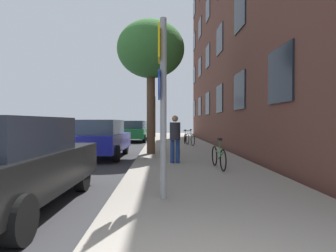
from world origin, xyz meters
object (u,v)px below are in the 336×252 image
object	(u,v)px
bicycle_1	(190,139)
car_2	(134,131)
bicycle_2	(185,138)
pedestrian_0	(175,136)
car_0	(9,163)
car_3	(140,129)
tree_near	(151,51)
traffic_light	(154,109)
sign_post	(162,95)
car_1	(102,138)
bicycle_0	(219,157)

from	to	relation	value
bicycle_1	car_2	size ratio (longest dim) A/B	0.42
bicycle_2	pedestrian_0	xyz separation A→B (m)	(-1.14, -8.93, 0.59)
bicycle_2	car_0	xyz separation A→B (m)	(-4.21, -13.77, 0.37)
car_2	car_3	bearing A→B (deg)	91.24
tree_near	car_0	xyz separation A→B (m)	(-2.12, -7.76, -3.90)
car_2	traffic_light	bearing A→B (deg)	73.92
sign_post	bicycle_1	size ratio (longest dim) A/B	1.93
pedestrian_0	car_1	bearing A→B (deg)	142.17
traffic_light	tree_near	xyz separation A→B (m)	(0.23, -13.90, 1.99)
bicycle_2	sign_post	bearing A→B (deg)	-96.86
sign_post	bicycle_2	world-z (taller)	sign_post
tree_near	car_3	bearing A→B (deg)	96.12
car_1	car_3	bearing A→B (deg)	89.09
car_1	sign_post	bearing A→B (deg)	-69.55
bicycle_1	tree_near	bearing A→B (deg)	-116.40
bicycle_0	pedestrian_0	distance (m)	1.83
sign_post	car_0	distance (m)	2.89
sign_post	car_3	distance (m)	24.14
car_0	car_3	size ratio (longest dim) A/B	0.97
tree_near	car_1	xyz separation A→B (m)	(-2.06, -0.58, -3.90)
bicycle_0	car_2	xyz separation A→B (m)	(-3.84, 13.15, 0.36)
bicycle_0	car_3	bearing A→B (deg)	100.93
bicycle_1	car_0	xyz separation A→B (m)	(-4.36, -12.27, 0.34)
pedestrian_0	car_2	bearing A→B (deg)	102.07
bicycle_2	car_0	world-z (taller)	car_0
car_0	traffic_light	bearing A→B (deg)	84.99
car_2	bicycle_2	bearing A→B (deg)	-39.48
car_2	car_3	size ratio (longest dim) A/B	0.94
bicycle_0	car_1	xyz separation A→B (m)	(-4.27, 3.50, 0.36)
traffic_light	bicycle_1	xyz separation A→B (m)	(2.47, -9.39, -2.25)
traffic_light	car_0	bearing A→B (deg)	-95.01
tree_near	car_3	xyz separation A→B (m)	(-1.78, 16.63, -3.90)
tree_near	bicycle_0	world-z (taller)	tree_near
bicycle_2	pedestrian_0	world-z (taller)	pedestrian_0
pedestrian_0	car_0	xyz separation A→B (m)	(-3.07, -4.85, -0.22)
sign_post	bicycle_0	xyz separation A→B (m)	(1.74, 3.29, -1.56)
pedestrian_0	traffic_light	bearing A→B (deg)	93.98
car_0	pedestrian_0	bearing A→B (deg)	57.67
traffic_light	tree_near	size ratio (longest dim) A/B	0.65
traffic_light	sign_post	bearing A→B (deg)	-88.11
pedestrian_0	bicycle_0	bearing A→B (deg)	-42.52
traffic_light	car_1	bearing A→B (deg)	-97.19
tree_near	car_2	distance (m)	10.00
traffic_light	car_0	world-z (taller)	traffic_light
traffic_light	car_2	size ratio (longest dim) A/B	0.93
car_0	bicycle_1	bearing A→B (deg)	70.42
sign_post	traffic_light	size ratio (longest dim) A/B	0.87
bicycle_2	car_2	world-z (taller)	car_2
tree_near	bicycle_0	size ratio (longest dim) A/B	3.55
bicycle_1	sign_post	bearing A→B (deg)	-98.45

